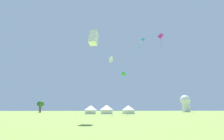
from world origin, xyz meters
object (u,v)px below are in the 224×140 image
kite_white_diamond (111,60)px  festival_tent_left (128,109)px  kite_white_box (93,38)px  tree_distant_left (40,104)px  kite_magenta_diamond (161,37)px  festival_tent_right (91,109)px  kite_green_diamond (139,46)px  kite_cyan_diamond (143,42)px  kite_green_delta (125,74)px  tree_distant_right (41,104)px  festival_tent_center (107,109)px  observatory_dome (186,103)px

kite_white_diamond → festival_tent_left: bearing=51.5°
kite_white_box → tree_distant_left: kite_white_box is taller
kite_white_diamond → kite_magenta_diamond: bearing=15.0°
festival_tent_right → tree_distant_left: size_ratio=0.79×
tree_distant_left → kite_green_diamond: bearing=-37.3°
festival_tent_left → kite_cyan_diamond: bearing=-8.0°
kite_cyan_diamond → kite_green_diamond: kite_cyan_diamond is taller
kite_green_delta → tree_distant_right: size_ratio=2.35×
kite_green_diamond → festival_tent_left: bearing=122.5°
kite_white_diamond → tree_distant_right: size_ratio=3.22×
kite_white_box → festival_tent_left: kite_white_box is taller
kite_white_diamond → kite_green_diamond: 14.17m
kite_magenta_diamond → festival_tent_center: size_ratio=6.32×
kite_magenta_diamond → observatory_dome: size_ratio=3.04×
kite_green_delta → festival_tent_right: (-11.60, 9.33, -11.81)m
kite_white_box → kite_green_delta: bearing=69.1°
festival_tent_right → kite_green_delta: bearing=-38.8°
observatory_dome → tree_distant_left: size_ratio=1.74×
kite_cyan_diamond → festival_tent_left: bearing=172.0°
kite_green_diamond → festival_tent_center: (-12.21, 5.86, -23.89)m
festival_tent_center → kite_cyan_diamond: bearing=-3.6°
kite_green_delta → kite_magenta_diamond: kite_magenta_diamond is taller
tree_distant_right → kite_white_diamond: bearing=-48.8°
festival_tent_left → observatory_dome: observatory_dome is taller
kite_cyan_diamond → tree_distant_left: kite_cyan_diamond is taller
kite_magenta_diamond → kite_white_diamond: bearing=-165.0°
kite_green_diamond → festival_tent_left: kite_green_diamond is taller
kite_green_diamond → kite_magenta_diamond: bearing=10.6°
festival_tent_left → tree_distant_right: bearing=145.0°
festival_tent_center → festival_tent_left: 8.47m
kite_cyan_diamond → festival_tent_center: bearing=176.4°
kite_white_box → kite_white_diamond: (5.85, 27.61, 4.77)m
kite_magenta_diamond → tree_distant_right: (-55.40, 33.25, -26.29)m
observatory_dome → kite_white_box: bearing=-128.4°
kite_cyan_diamond → kite_white_diamond: bearing=-149.5°
kite_white_diamond → festival_tent_right: (-6.77, 9.74, -16.62)m
kite_magenta_diamond → observatory_dome: bearing=52.3°
kite_white_box → kite_green_diamond: bearing=61.2°
kite_magenta_diamond → tree_distant_right: size_ratio=5.30×
kite_magenta_diamond → kite_green_delta: bearing=-162.2°
kite_white_diamond → kite_green_diamond: bearing=18.7°
observatory_dome → tree_distant_left: observatory_dome is taller
kite_white_box → kite_cyan_diamond: kite_cyan_diamond is taller
kite_green_delta → observatory_dome: 67.93m
tree_distant_right → observatory_dome: bearing=5.4°
festival_tent_center → festival_tent_right: bearing=-180.0°
kite_white_box → tree_distant_left: bearing=113.4°
observatory_dome → kite_white_diamond: bearing=-138.5°
festival_tent_right → kite_magenta_diamond: bearing=-8.1°
kite_white_diamond → festival_tent_left: (7.74, 9.74, -16.60)m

